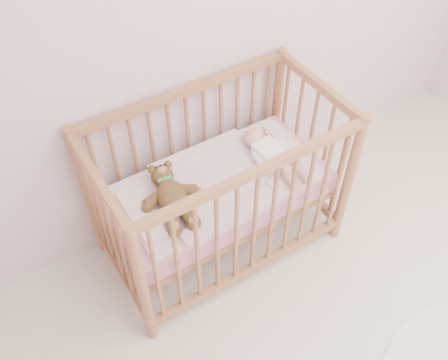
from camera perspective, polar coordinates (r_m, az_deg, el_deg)
wall_back at (r=2.71m, az=1.16°, el=19.57°), size 4.00×0.02×2.70m
crib at (r=2.83m, az=-0.54°, el=-1.01°), size 1.36×0.76×1.00m
mattress at (r=2.84m, az=-0.53°, el=-1.21°), size 1.22×0.62×0.13m
blanket at (r=2.79m, az=-0.54°, el=-0.19°), size 1.10×0.58×0.06m
baby at (r=2.85m, az=5.39°, el=3.20°), size 0.30×0.54×0.13m
teddy_bear at (r=2.62m, az=-5.98°, el=-1.81°), size 0.42×0.54×0.14m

